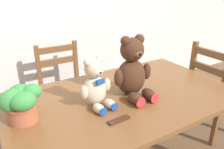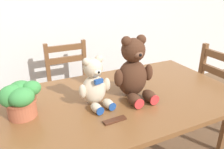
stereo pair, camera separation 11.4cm
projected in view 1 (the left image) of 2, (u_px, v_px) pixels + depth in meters
dining_table at (124, 106)px, 1.51m from camera, size 1.54×0.92×0.73m
wooden_chair_behind at (64, 87)px, 2.22m from camera, size 0.43×0.41×0.88m
wooden_chair_side at (212, 91)px, 2.11m from camera, size 0.38×0.39×0.94m
teddy_bear_left at (95, 85)px, 1.31m from camera, size 0.22×0.23×0.31m
teddy_bear_right at (133, 71)px, 1.42m from camera, size 0.28×0.28×0.41m
potted_plant at (21, 101)px, 1.16m from camera, size 0.22×0.23×0.21m
chocolate_bar at (119, 120)px, 1.20m from camera, size 0.13×0.04×0.01m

